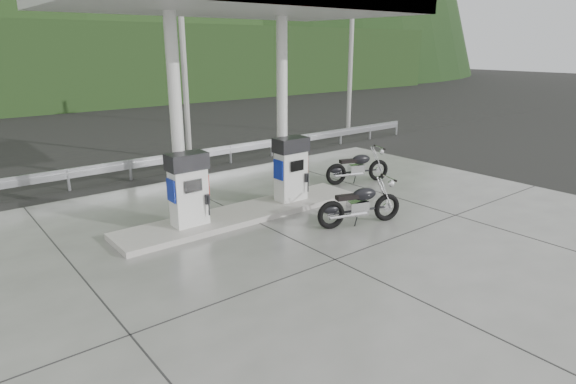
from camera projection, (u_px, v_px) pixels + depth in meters
ground at (305, 246)px, 11.07m from camera, size 160.00×160.00×0.00m
forecourt_apron at (305, 245)px, 11.06m from camera, size 18.00×14.00×0.02m
pump_island at (245, 213)px, 12.91m from camera, size 7.00×1.40×0.15m
gas_pump_left at (188, 189)px, 11.67m from camera, size 0.95×0.55×1.80m
gas_pump_right at (291, 169)px, 13.58m from camera, size 0.95×0.55×1.80m
canopy_column_left at (177, 122)px, 11.50m from camera, size 0.30×0.30×5.00m
canopy_column_right at (282, 111)px, 13.41m from camera, size 0.30×0.30×5.00m
canopy_roof at (239, 3)px, 11.36m from camera, size 8.50×5.00×0.40m
guardrail at (157, 156)px, 16.84m from camera, size 26.00×0.16×1.42m
road at (123, 158)px, 19.67m from camera, size 60.00×7.00×0.01m
utility_pole_b at (183, 57)px, 18.19m from camera, size 0.22×0.22×8.00m
utility_pole_c at (351, 54)px, 23.55m from camera, size 0.22×0.22×8.00m
tree_band at (19, 67)px, 32.63m from camera, size 80.00×6.00×6.00m
motorcycle_left at (360, 205)px, 12.20m from camera, size 2.29×1.31×1.03m
motorcycle_right at (358, 168)px, 15.97m from camera, size 2.24×1.32×1.01m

